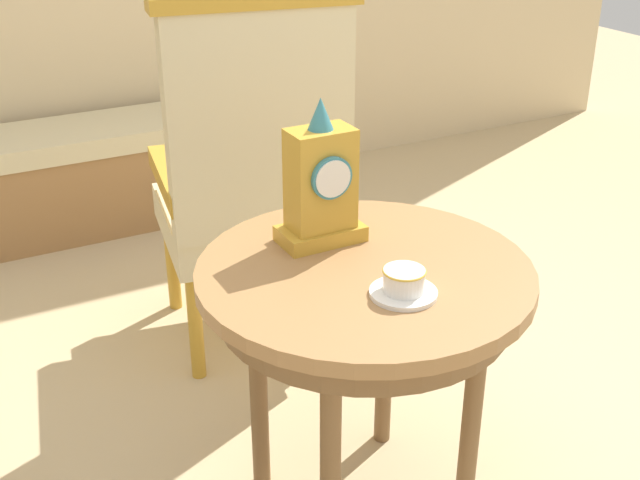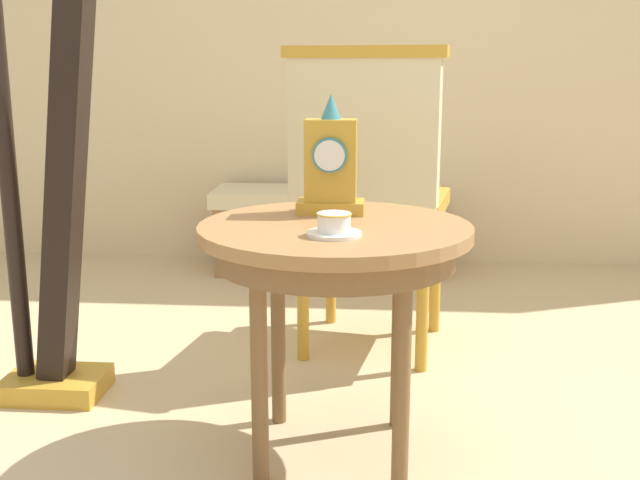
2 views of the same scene
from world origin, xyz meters
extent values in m
plane|color=tan|center=(0.00, 0.00, 0.00)|extent=(10.00, 10.00, 0.00)
cube|color=beige|center=(0.00, 2.25, 1.40)|extent=(6.00, 0.10, 2.80)
cylinder|color=#9E7042|center=(0.06, -0.02, 0.64)|extent=(0.73, 0.73, 0.03)
cylinder|color=brown|center=(0.06, -0.02, 0.59)|extent=(0.64, 0.64, 0.07)
cylinder|color=brown|center=(0.24, 0.16, 0.31)|extent=(0.04, 0.04, 0.63)
cylinder|color=brown|center=(-0.12, 0.16, 0.31)|extent=(0.04, 0.04, 0.63)
cylinder|color=brown|center=(-0.12, -0.20, 0.31)|extent=(0.04, 0.04, 0.63)
cylinder|color=brown|center=(0.24, -0.20, 0.31)|extent=(0.04, 0.04, 0.63)
cylinder|color=white|center=(0.07, -0.16, 0.67)|extent=(0.14, 0.14, 0.01)
cylinder|color=white|center=(0.07, -0.16, 0.70)|extent=(0.08, 0.08, 0.05)
torus|color=gold|center=(0.07, -0.16, 0.72)|extent=(0.09, 0.09, 0.00)
cube|color=gold|center=(0.04, 0.14, 0.68)|extent=(0.19, 0.11, 0.04)
cube|color=gold|center=(0.04, 0.14, 0.81)|extent=(0.14, 0.09, 0.23)
cylinder|color=teal|center=(0.04, 0.09, 0.83)|extent=(0.10, 0.01, 0.10)
cylinder|color=white|center=(0.04, 0.09, 0.83)|extent=(0.08, 0.00, 0.08)
cone|color=teal|center=(0.04, 0.14, 0.96)|extent=(0.06, 0.06, 0.07)
cube|color=beige|center=(0.16, 0.86, 0.41)|extent=(0.60, 0.60, 0.11)
cube|color=beige|center=(0.12, 0.65, 0.78)|extent=(0.53, 0.18, 0.64)
cube|color=gold|center=(0.12, 0.65, 1.12)|extent=(0.57, 0.19, 0.04)
cube|color=gold|center=(0.38, 0.82, 0.57)|extent=(0.15, 0.47, 0.06)
cube|color=gold|center=(-0.07, 0.90, 0.57)|extent=(0.15, 0.47, 0.06)
cylinder|color=gold|center=(0.41, 1.04, 0.18)|extent=(0.04, 0.04, 0.35)
cylinder|color=gold|center=(-0.02, 1.12, 0.18)|extent=(0.04, 0.04, 0.35)
cylinder|color=gold|center=(0.34, 0.61, 0.18)|extent=(0.04, 0.04, 0.35)
cylinder|color=gold|center=(-0.10, 0.68, 0.18)|extent=(0.04, 0.04, 0.35)
cube|color=gold|center=(-0.89, 0.30, 0.04)|extent=(0.32, 0.24, 0.07)
cylinder|color=black|center=(-0.99, 0.30, 0.91)|extent=(0.06, 0.06, 1.68)
cube|color=black|center=(-0.79, 0.30, 0.84)|extent=(0.28, 0.11, 1.54)
cube|color=beige|center=(-0.09, 1.95, 0.40)|extent=(1.20, 0.40, 0.08)
cube|color=#9E7042|center=(-0.09, 1.95, 0.18)|extent=(1.15, 0.38, 0.36)
camera|label=1|loc=(-0.75, -1.34, 1.48)|focal=46.02mm
camera|label=2|loc=(0.18, -2.02, 1.08)|focal=43.21mm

